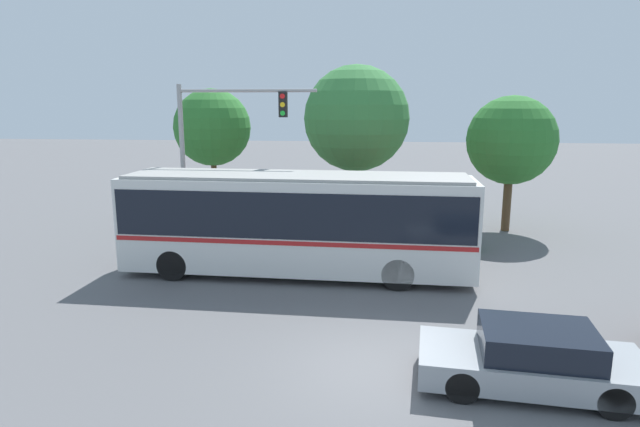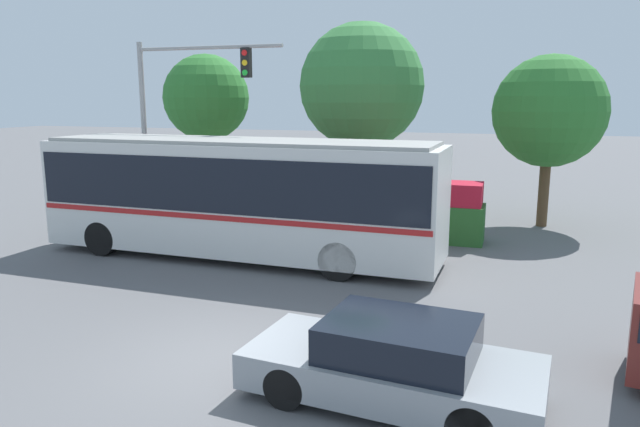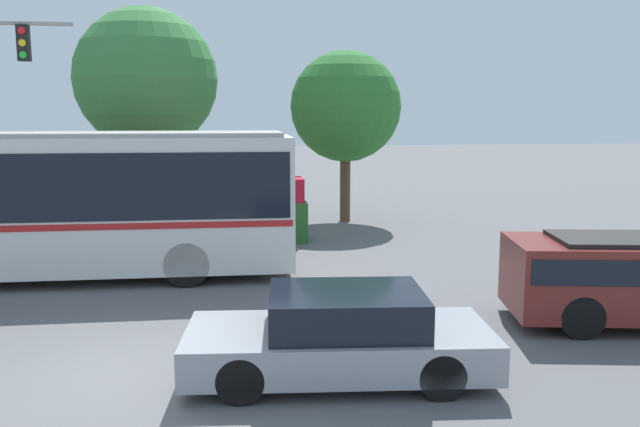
% 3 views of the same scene
% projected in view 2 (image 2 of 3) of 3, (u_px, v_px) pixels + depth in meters
% --- Properties ---
extents(ground_plane, '(140.00, 140.00, 0.00)m').
position_uv_depth(ground_plane, '(221.00, 359.00, 10.26)').
color(ground_plane, '#5B5B5E').
extents(city_bus, '(11.51, 2.85, 3.37)m').
position_uv_depth(city_bus, '(239.00, 191.00, 16.49)').
color(city_bus, silver).
rests_on(city_bus, ground).
extents(sedan_foreground, '(4.53, 2.28, 1.28)m').
position_uv_depth(sedan_foreground, '(394.00, 363.00, 8.74)').
color(sedan_foreground, gray).
rests_on(sedan_foreground, ground).
extents(traffic_light_pole, '(5.21, 0.24, 6.31)m').
position_uv_depth(traffic_light_pole, '(175.00, 106.00, 19.45)').
color(traffic_light_pole, gray).
rests_on(traffic_light_pole, ground).
extents(flowering_hedge, '(9.62, 1.24, 1.90)m').
position_uv_depth(flowering_hedge, '(337.00, 206.00, 19.69)').
color(flowering_hedge, '#286028').
rests_on(flowering_hedge, ground).
extents(street_tree_left, '(3.61, 3.61, 6.31)m').
position_uv_depth(street_tree_left, '(206.00, 98.00, 24.74)').
color(street_tree_left, brown).
rests_on(street_tree_left, ground).
extents(street_tree_centre, '(4.78, 4.78, 7.34)m').
position_uv_depth(street_tree_centre, '(362.00, 86.00, 22.47)').
color(street_tree_centre, brown).
rests_on(street_tree_centre, ground).
extents(street_tree_right, '(3.86, 3.86, 5.97)m').
position_uv_depth(street_tree_right, '(550.00, 112.00, 20.18)').
color(street_tree_right, brown).
rests_on(street_tree_right, ground).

